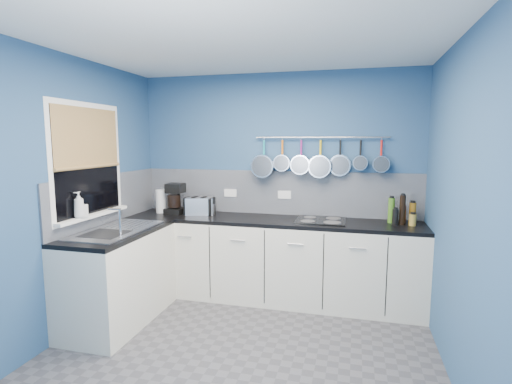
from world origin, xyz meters
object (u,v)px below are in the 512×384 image
at_px(soap_bottle_b, 82,208).
at_px(hob, 321,220).
at_px(soap_bottle_a, 79,205).
at_px(toaster, 199,206).
at_px(coffee_maker, 175,199).
at_px(canister, 211,209).
at_px(paper_towel, 161,201).

xyz_separation_m(soap_bottle_b, hob, (2.07, 1.10, -0.23)).
xyz_separation_m(soap_bottle_a, soap_bottle_b, (0.00, 0.03, -0.03)).
bearing_deg(toaster, coffee_maker, 166.59).
height_order(soap_bottle_a, canister, soap_bottle_a).
relative_size(coffee_maker, toaster, 1.15).
height_order(soap_bottle_a, hob, soap_bottle_a).
bearing_deg(paper_towel, soap_bottle_b, -100.03).
height_order(soap_bottle_a, soap_bottle_b, soap_bottle_a).
relative_size(toaster, hob, 0.59).
xyz_separation_m(soap_bottle_a, paper_towel, (0.20, 1.15, -0.13)).
relative_size(soap_bottle_b, hob, 0.33).
relative_size(soap_bottle_a, soap_bottle_b, 1.39).
height_order(soap_bottle_a, paper_towel, soap_bottle_a).
bearing_deg(hob, paper_towel, 179.51).
xyz_separation_m(toaster, hob, (1.39, -0.02, -0.09)).
distance_m(paper_towel, toaster, 0.48).
distance_m(soap_bottle_a, canister, 1.44).
bearing_deg(hob, toaster, 179.12).
relative_size(paper_towel, coffee_maker, 0.77).
height_order(toaster, hob, toaster).
xyz_separation_m(coffee_maker, toaster, (0.30, 0.02, -0.08)).
bearing_deg(soap_bottle_b, hob, 28.06).
bearing_deg(soap_bottle_a, paper_towel, 80.26).
bearing_deg(hob, coffee_maker, 179.98).
bearing_deg(hob, soap_bottle_b, -151.94).
distance_m(soap_bottle_a, coffee_maker, 1.20).
distance_m(coffee_maker, hob, 1.69).
xyz_separation_m(soap_bottle_b, coffee_maker, (0.38, 1.10, -0.06)).
relative_size(coffee_maker, hob, 0.68).
height_order(toaster, canister, toaster).
xyz_separation_m(paper_towel, canister, (0.61, 0.02, -0.07)).
xyz_separation_m(paper_towel, coffee_maker, (0.19, -0.02, 0.04)).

